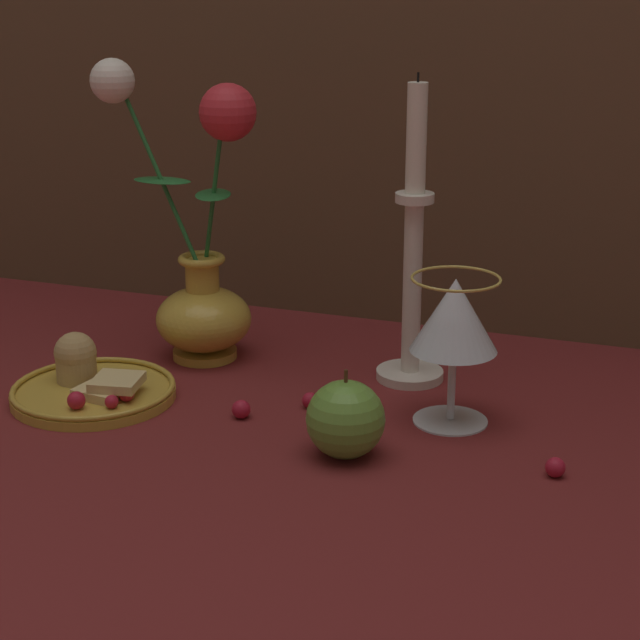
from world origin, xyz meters
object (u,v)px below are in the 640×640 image
object	(u,v)px
plate_with_pastries	(91,384)
candlestick	(413,268)
apple_beside_vase	(345,419)
vase	(200,261)
wine_glass	(454,321)

from	to	relation	value
plate_with_pastries	candlestick	xyz separation A→B (m)	(0.31, 0.17, 0.11)
plate_with_pastries	apple_beside_vase	size ratio (longest dim) A/B	2.01
vase	plate_with_pastries	distance (m)	0.19
vase	apple_beside_vase	distance (m)	0.32
plate_with_pastries	candlestick	world-z (taller)	candlestick
wine_glass	apple_beside_vase	world-z (taller)	wine_glass
plate_with_pastries	wine_glass	size ratio (longest dim) A/B	1.15
vase	plate_with_pastries	xyz separation A→B (m)	(-0.06, -0.15, -0.10)
wine_glass	candlestick	distance (m)	0.12
candlestick	plate_with_pastries	bearing A→B (deg)	-151.30
vase	apple_beside_vase	bearing A→B (deg)	-39.17
wine_glass	apple_beside_vase	size ratio (longest dim) A/B	1.76
plate_with_pastries	candlestick	size ratio (longest dim) A/B	0.52
plate_with_pastries	apple_beside_vase	xyz separation A→B (m)	(0.30, -0.04, 0.02)
wine_glass	candlestick	size ratio (longest dim) A/B	0.45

